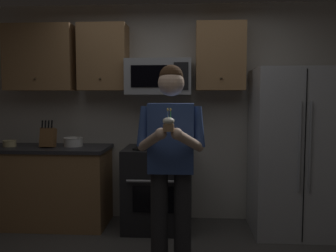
{
  "coord_description": "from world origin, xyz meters",
  "views": [
    {
      "loc": [
        0.21,
        -2.63,
        1.49
      ],
      "look_at": [
        0.03,
        0.35,
        1.25
      ],
      "focal_mm": 38.22,
      "sensor_mm": 36.0,
      "label": 1
    }
  ],
  "objects_px": {
    "oven_range": "(158,188)",
    "person": "(171,156)",
    "bowl_small_colored": "(10,143)",
    "bowl_large_white": "(73,142)",
    "cupcake": "(169,124)",
    "refrigerator": "(294,151)",
    "knife_block": "(48,137)",
    "microwave": "(159,77)"
  },
  "relations": [
    {
      "from": "oven_range",
      "to": "person",
      "type": "distance_m",
      "value": 1.17
    },
    {
      "from": "oven_range",
      "to": "bowl_small_colored",
      "type": "xyz_separation_m",
      "value": [
        -1.73,
        0.0,
        0.5
      ]
    },
    {
      "from": "bowl_large_white",
      "to": "person",
      "type": "relative_size",
      "value": 0.13
    },
    {
      "from": "bowl_small_colored",
      "to": "cupcake",
      "type": "height_order",
      "value": "cupcake"
    },
    {
      "from": "oven_range",
      "to": "person",
      "type": "bearing_deg",
      "value": -78.85
    },
    {
      "from": "refrigerator",
      "to": "bowl_large_white",
      "type": "distance_m",
      "value": 2.5
    },
    {
      "from": "bowl_large_white",
      "to": "cupcake",
      "type": "distance_m",
      "value": 1.89
    },
    {
      "from": "bowl_large_white",
      "to": "bowl_small_colored",
      "type": "distance_m",
      "value": 0.73
    },
    {
      "from": "refrigerator",
      "to": "knife_block",
      "type": "distance_m",
      "value": 2.76
    },
    {
      "from": "oven_range",
      "to": "cupcake",
      "type": "bearing_deg",
      "value": -81.52
    },
    {
      "from": "oven_range",
      "to": "bowl_large_white",
      "type": "xyz_separation_m",
      "value": [
        -1.0,
        0.07,
        0.51
      ]
    },
    {
      "from": "bowl_large_white",
      "to": "cupcake",
      "type": "xyz_separation_m",
      "value": [
        1.2,
        -1.42,
        0.32
      ]
    },
    {
      "from": "knife_block",
      "to": "bowl_large_white",
      "type": "distance_m",
      "value": 0.28
    },
    {
      "from": "oven_range",
      "to": "refrigerator",
      "type": "height_order",
      "value": "refrigerator"
    },
    {
      "from": "oven_range",
      "to": "knife_block",
      "type": "xyz_separation_m",
      "value": [
        -1.26,
        -0.03,
        0.57
      ]
    },
    {
      "from": "oven_range",
      "to": "refrigerator",
      "type": "xyz_separation_m",
      "value": [
        1.5,
        -0.04,
        0.44
      ]
    },
    {
      "from": "bowl_large_white",
      "to": "bowl_small_colored",
      "type": "height_order",
      "value": "bowl_large_white"
    },
    {
      "from": "refrigerator",
      "to": "person",
      "type": "relative_size",
      "value": 1.02
    },
    {
      "from": "refrigerator",
      "to": "bowl_large_white",
      "type": "xyz_separation_m",
      "value": [
        -2.5,
        0.11,
        0.07
      ]
    },
    {
      "from": "knife_block",
      "to": "cupcake",
      "type": "distance_m",
      "value": 1.99
    },
    {
      "from": "oven_range",
      "to": "knife_block",
      "type": "relative_size",
      "value": 2.91
    },
    {
      "from": "knife_block",
      "to": "cupcake",
      "type": "relative_size",
      "value": 1.84
    },
    {
      "from": "refrigerator",
      "to": "bowl_small_colored",
      "type": "xyz_separation_m",
      "value": [
        -3.23,
        0.04,
        0.06
      ]
    },
    {
      "from": "bowl_large_white",
      "to": "cupcake",
      "type": "relative_size",
      "value": 1.28
    },
    {
      "from": "oven_range",
      "to": "bowl_small_colored",
      "type": "bearing_deg",
      "value": 179.96
    },
    {
      "from": "microwave",
      "to": "bowl_large_white",
      "type": "xyz_separation_m",
      "value": [
        -1.0,
        -0.05,
        -0.75
      ]
    },
    {
      "from": "oven_range",
      "to": "microwave",
      "type": "bearing_deg",
      "value": 89.98
    },
    {
      "from": "person",
      "to": "cupcake",
      "type": "relative_size",
      "value": 10.13
    },
    {
      "from": "person",
      "to": "knife_block",
      "type": "bearing_deg",
      "value": 145.82
    },
    {
      "from": "refrigerator",
      "to": "person",
      "type": "distance_m",
      "value": 1.63
    },
    {
      "from": "microwave",
      "to": "cupcake",
      "type": "bearing_deg",
      "value": -82.2
    },
    {
      "from": "oven_range",
      "to": "cupcake",
      "type": "height_order",
      "value": "cupcake"
    },
    {
      "from": "oven_range",
      "to": "knife_block",
      "type": "distance_m",
      "value": 1.38
    },
    {
      "from": "knife_block",
      "to": "person",
      "type": "bearing_deg",
      "value": -34.18
    },
    {
      "from": "microwave",
      "to": "knife_block",
      "type": "distance_m",
      "value": 1.44
    },
    {
      "from": "knife_block",
      "to": "cupcake",
      "type": "xyz_separation_m",
      "value": [
        1.46,
        -1.32,
        0.26
      ]
    },
    {
      "from": "bowl_large_white",
      "to": "person",
      "type": "bearing_deg",
      "value": -42.23
    },
    {
      "from": "oven_range",
      "to": "refrigerator",
      "type": "relative_size",
      "value": 0.52
    },
    {
      "from": "bowl_small_colored",
      "to": "refrigerator",
      "type": "bearing_deg",
      "value": -0.71
    },
    {
      "from": "oven_range",
      "to": "bowl_large_white",
      "type": "height_order",
      "value": "bowl_large_white"
    },
    {
      "from": "microwave",
      "to": "bowl_large_white",
      "type": "relative_size",
      "value": 3.32
    },
    {
      "from": "microwave",
      "to": "refrigerator",
      "type": "bearing_deg",
      "value": -6.03
    }
  ]
}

